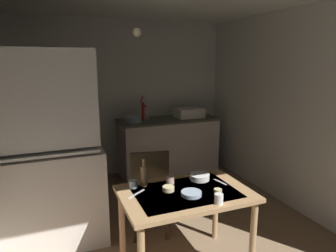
{
  "coord_description": "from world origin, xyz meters",
  "views": [
    {
      "loc": [
        -1.07,
        -2.91,
        1.86
      ],
      "look_at": [
        0.12,
        0.08,
        1.14
      ],
      "focal_mm": 31.99,
      "sensor_mm": 36.0,
      "label": 1
    }
  ],
  "objects_px": {
    "hand_pump": "(143,110)",
    "mixing_bowl_counter": "(133,119)",
    "chair_far_side": "(149,192)",
    "teacup_cream": "(219,199)",
    "sink_basin": "(189,113)",
    "serving_bowl_wide": "(199,177)",
    "dining_table": "(185,202)",
    "glass_bottle": "(144,175)",
    "hutch_cabinet": "(46,160)"
  },
  "relations": [
    {
      "from": "dining_table",
      "to": "glass_bottle",
      "type": "bearing_deg",
      "value": 139.33
    },
    {
      "from": "dining_table",
      "to": "teacup_cream",
      "type": "xyz_separation_m",
      "value": [
        0.15,
        -0.3,
        0.14
      ]
    },
    {
      "from": "hutch_cabinet",
      "to": "serving_bowl_wide",
      "type": "height_order",
      "value": "hutch_cabinet"
    },
    {
      "from": "serving_bowl_wide",
      "to": "hand_pump",
      "type": "bearing_deg",
      "value": 87.8
    },
    {
      "from": "hutch_cabinet",
      "to": "serving_bowl_wide",
      "type": "xyz_separation_m",
      "value": [
        1.34,
        -0.58,
        -0.15
      ]
    },
    {
      "from": "chair_far_side",
      "to": "teacup_cream",
      "type": "distance_m",
      "value": 0.98
    },
    {
      "from": "hand_pump",
      "to": "serving_bowl_wide",
      "type": "xyz_separation_m",
      "value": [
        -0.08,
        -2.06,
        -0.33
      ]
    },
    {
      "from": "chair_far_side",
      "to": "mixing_bowl_counter",
      "type": "bearing_deg",
      "value": 80.34
    },
    {
      "from": "chair_far_side",
      "to": "glass_bottle",
      "type": "height_order",
      "value": "glass_bottle"
    },
    {
      "from": "serving_bowl_wide",
      "to": "chair_far_side",
      "type": "bearing_deg",
      "value": 133.29
    },
    {
      "from": "hutch_cabinet",
      "to": "mixing_bowl_counter",
      "type": "height_order",
      "value": "hutch_cabinet"
    },
    {
      "from": "chair_far_side",
      "to": "teacup_cream",
      "type": "relative_size",
      "value": 11.85
    },
    {
      "from": "sink_basin",
      "to": "chair_far_side",
      "type": "relative_size",
      "value": 0.45
    },
    {
      "from": "sink_basin",
      "to": "hutch_cabinet",
      "type": "bearing_deg",
      "value": -146.96
    },
    {
      "from": "hutch_cabinet",
      "to": "teacup_cream",
      "type": "bearing_deg",
      "value": -40.61
    },
    {
      "from": "dining_table",
      "to": "teacup_cream",
      "type": "distance_m",
      "value": 0.36
    },
    {
      "from": "dining_table",
      "to": "serving_bowl_wide",
      "type": "height_order",
      "value": "serving_bowl_wide"
    },
    {
      "from": "sink_basin",
      "to": "dining_table",
      "type": "relative_size",
      "value": 0.39
    },
    {
      "from": "hutch_cabinet",
      "to": "serving_bowl_wide",
      "type": "bearing_deg",
      "value": -23.48
    },
    {
      "from": "mixing_bowl_counter",
      "to": "chair_far_side",
      "type": "bearing_deg",
      "value": -99.66
    },
    {
      "from": "hand_pump",
      "to": "serving_bowl_wide",
      "type": "relative_size",
      "value": 2.04
    },
    {
      "from": "mixing_bowl_counter",
      "to": "dining_table",
      "type": "distance_m",
      "value": 2.19
    },
    {
      "from": "serving_bowl_wide",
      "to": "glass_bottle",
      "type": "bearing_deg",
      "value": 174.03
    },
    {
      "from": "sink_basin",
      "to": "dining_table",
      "type": "xyz_separation_m",
      "value": [
        -1.09,
        -2.21,
        -0.36
      ]
    },
    {
      "from": "hutch_cabinet",
      "to": "hand_pump",
      "type": "relative_size",
      "value": 5.03
    },
    {
      "from": "hutch_cabinet",
      "to": "sink_basin",
      "type": "height_order",
      "value": "hutch_cabinet"
    },
    {
      "from": "teacup_cream",
      "to": "chair_far_side",
      "type": "bearing_deg",
      "value": 107.93
    },
    {
      "from": "glass_bottle",
      "to": "teacup_cream",
      "type": "bearing_deg",
      "value": -51.03
    },
    {
      "from": "chair_far_side",
      "to": "hand_pump",
      "type": "bearing_deg",
      "value": 74.68
    },
    {
      "from": "serving_bowl_wide",
      "to": "glass_bottle",
      "type": "distance_m",
      "value": 0.54
    },
    {
      "from": "mixing_bowl_counter",
      "to": "chair_far_side",
      "type": "height_order",
      "value": "mixing_bowl_counter"
    },
    {
      "from": "hutch_cabinet",
      "to": "chair_far_side",
      "type": "xyz_separation_m",
      "value": [
        0.97,
        -0.19,
        -0.41
      ]
    },
    {
      "from": "sink_basin",
      "to": "teacup_cream",
      "type": "distance_m",
      "value": 2.69
    },
    {
      "from": "hutch_cabinet",
      "to": "glass_bottle",
      "type": "height_order",
      "value": "hutch_cabinet"
    },
    {
      "from": "hand_pump",
      "to": "mixing_bowl_counter",
      "type": "height_order",
      "value": "hand_pump"
    },
    {
      "from": "hand_pump",
      "to": "dining_table",
      "type": "bearing_deg",
      "value": -97.98
    },
    {
      "from": "sink_basin",
      "to": "serving_bowl_wide",
      "type": "height_order",
      "value": "sink_basin"
    },
    {
      "from": "mixing_bowl_counter",
      "to": "glass_bottle",
      "type": "relative_size",
      "value": 0.96
    },
    {
      "from": "mixing_bowl_counter",
      "to": "dining_table",
      "type": "relative_size",
      "value": 0.22
    },
    {
      "from": "dining_table",
      "to": "mixing_bowl_counter",
      "type": "bearing_deg",
      "value": 86.62
    },
    {
      "from": "hutch_cabinet",
      "to": "dining_table",
      "type": "distance_m",
      "value": 1.38
    },
    {
      "from": "sink_basin",
      "to": "serving_bowl_wide",
      "type": "bearing_deg",
      "value": -112.92
    },
    {
      "from": "chair_far_side",
      "to": "glass_bottle",
      "type": "distance_m",
      "value": 0.51
    },
    {
      "from": "glass_bottle",
      "to": "hand_pump",
      "type": "bearing_deg",
      "value": 73.04
    },
    {
      "from": "hutch_cabinet",
      "to": "sink_basin",
      "type": "bearing_deg",
      "value": 33.04
    },
    {
      "from": "sink_basin",
      "to": "mixing_bowl_counter",
      "type": "relative_size",
      "value": 1.8
    },
    {
      "from": "sink_basin",
      "to": "serving_bowl_wide",
      "type": "xyz_separation_m",
      "value": [
        -0.85,
        -2.01,
        -0.24
      ]
    },
    {
      "from": "hand_pump",
      "to": "mixing_bowl_counter",
      "type": "xyz_separation_m",
      "value": [
        -0.19,
        -0.1,
        -0.12
      ]
    },
    {
      "from": "dining_table",
      "to": "chair_far_side",
      "type": "xyz_separation_m",
      "value": [
        -0.14,
        0.6,
        -0.14
      ]
    },
    {
      "from": "hutch_cabinet",
      "to": "hand_pump",
      "type": "xyz_separation_m",
      "value": [
        1.42,
        1.47,
        0.18
      ]
    }
  ]
}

